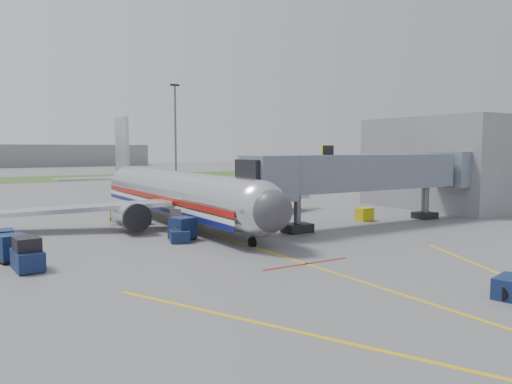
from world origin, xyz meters
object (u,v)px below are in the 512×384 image
airliner (176,193)px  ramp_worker (112,215)px  baggage_tug (27,255)px  belt_loader (178,233)px

airliner → ramp_worker: size_ratio=19.94×
baggage_tug → ramp_worker: size_ratio=1.50×
airliner → baggage_tug: airliner is taller
airliner → belt_loader: bearing=-111.5°
belt_loader → baggage_tug: bearing=-158.8°
baggage_tug → ramp_worker: (8.45, 13.66, 0.09)m
airliner → ramp_worker: 5.80m
belt_loader → ramp_worker: belt_loader is taller
airliner → belt_loader: airliner is taller
baggage_tug → belt_loader: belt_loader is taller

